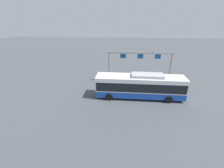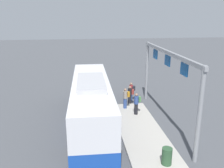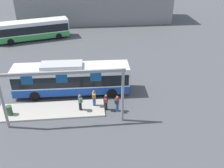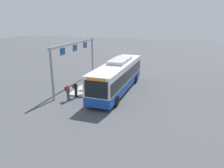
{
  "view_description": "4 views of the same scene",
  "coord_description": "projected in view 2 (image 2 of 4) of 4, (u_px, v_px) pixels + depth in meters",
  "views": [
    {
      "loc": [
        2.5,
        19.07,
        10.58
      ],
      "look_at": [
        3.81,
        -0.42,
        1.71
      ],
      "focal_mm": 24.69,
      "sensor_mm": 36.0,
      "label": 1
    },
    {
      "loc": [
        -15.87,
        0.63,
        7.55
      ],
      "look_at": [
        3.69,
        -1.94,
        1.8
      ],
      "focal_mm": 38.8,
      "sensor_mm": 36.0,
      "label": 2
    },
    {
      "loc": [
        1.85,
        -23.25,
        14.1
      ],
      "look_at": [
        4.01,
        -1.78,
        1.85
      ],
      "focal_mm": 40.57,
      "sensor_mm": 36.0,
      "label": 3
    },
    {
      "loc": [
        21.64,
        6.37,
        7.88
      ],
      "look_at": [
        1.83,
        -0.03,
        1.35
      ],
      "focal_mm": 34.35,
      "sensor_mm": 36.0,
      "label": 4
    }
  ],
  "objects": [
    {
      "name": "platform_curb",
      "position": [
        141.0,
        132.0,
        15.87
      ],
      "size": [
        10.0,
        2.8,
        0.16
      ],
      "primitive_type": "cube",
      "color": "#B2ADA3",
      "rests_on": "ground"
    },
    {
      "name": "ground_plane",
      "position": [
        92.0,
        123.0,
        17.3
      ],
      "size": [
        120.0,
        120.0,
        0.0
      ],
      "primitive_type": "plane",
      "color": "#4C4F54"
    },
    {
      "name": "bus_main",
      "position": [
        91.0,
        100.0,
        16.78
      ],
      "size": [
        11.87,
        2.9,
        3.46
      ],
      "rotation": [
        0.0,
        0.0,
        -0.02
      ],
      "color": "#1947AD",
      "rests_on": "ground"
    },
    {
      "name": "person_waiting_near",
      "position": [
        126.0,
        98.0,
        19.43
      ],
      "size": [
        0.35,
        0.53,
        1.67
      ],
      "rotation": [
        0.0,
        0.0,
        1.54
      ],
      "color": "#334C8C",
      "rests_on": "platform_curb"
    },
    {
      "name": "person_waiting_far",
      "position": [
        137.0,
        103.0,
        18.25
      ],
      "size": [
        0.47,
        0.59,
        1.67
      ],
      "rotation": [
        0.0,
        0.0,
        1.92
      ],
      "color": "black",
      "rests_on": "platform_curb"
    },
    {
      "name": "platform_sign_gantry",
      "position": [
        167.0,
        71.0,
        16.52
      ],
      "size": [
        10.31,
        0.24,
        5.2
      ],
      "color": "gray",
      "rests_on": "ground"
    },
    {
      "name": "trash_bin",
      "position": [
        167.0,
        156.0,
        12.24
      ],
      "size": [
        0.52,
        0.52,
        0.9
      ],
      "primitive_type": "cylinder",
      "color": "#2D5133",
      "rests_on": "platform_curb"
    },
    {
      "name": "person_boarding",
      "position": [
        130.0,
        95.0,
        20.58
      ],
      "size": [
        0.44,
        0.59,
        1.67
      ],
      "rotation": [
        0.0,
        0.0,
        1.28
      ],
      "color": "black",
      "rests_on": "ground"
    },
    {
      "name": "person_waiting_mid",
      "position": [
        131.0,
        91.0,
        21.6
      ],
      "size": [
        0.51,
        0.6,
        1.67
      ],
      "rotation": [
        0.0,
        0.0,
        1.11
      ],
      "color": "#334C8C",
      "rests_on": "ground"
    }
  ]
}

